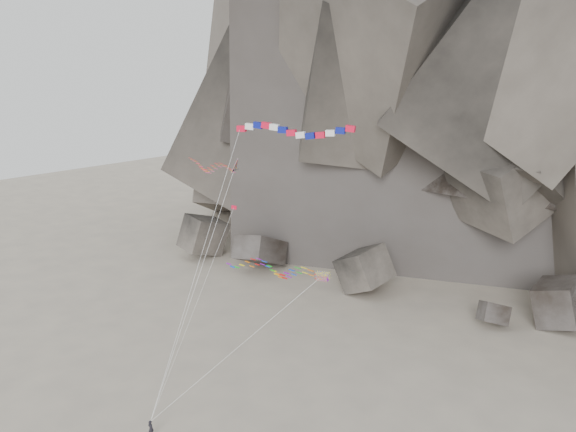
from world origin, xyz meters
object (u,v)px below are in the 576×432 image
Objects in this scene: banner_kite at (292,131)px; parafoil_kite at (269,267)px; kite_flyer at (151,428)px; delta_kite at (209,166)px; pennant_kite at (216,252)px.

banner_kite is 12.78m from parafoil_kite.
kite_flyer is 0.14× the size of parafoil_kite.
delta_kite is 0.87× the size of banner_kite.
delta_kite is 11.67m from parafoil_kite.
parafoil_kite is 5.40m from pennant_kite.
delta_kite is at bearing 130.50° from pennant_kite.
banner_kite reaches higher than pennant_kite.
kite_flyer is 28.80m from banner_kite.
banner_kite reaches higher than kite_flyer.
kite_flyer is 0.11× the size of pennant_kite.
parafoil_kite is at bearing -133.54° from banner_kite.
kite_flyer is 24.66m from delta_kite.
kite_flyer is 17.43m from parafoil_kite.
kite_flyer is at bearing -102.23° from pennant_kite.
pennant_kite is at bearing -138.40° from banner_kite.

